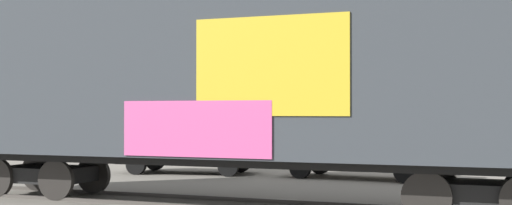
{
  "coord_description": "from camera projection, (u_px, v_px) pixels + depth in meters",
  "views": [
    {
      "loc": [
        5.99,
        -13.76,
        2.01
      ],
      "look_at": [
        0.96,
        1.51,
        2.22
      ],
      "focal_mm": 48.02,
      "sensor_mm": 36.0,
      "label": 1
    }
  ],
  "objects": [
    {
      "name": "flagpole",
      "position": [
        223.0,
        15.0,
        26.19
      ],
      "size": [
        1.32,
        0.57,
        9.42
      ],
      "color": "silver",
      "rests_on": "ground_plane"
    },
    {
      "name": "track",
      "position": [
        238.0,
        204.0,
        14.58
      ],
      "size": [
        59.99,
        4.85,
        0.08
      ],
      "color": "#4C4742",
      "rests_on": "ground_plane"
    },
    {
      "name": "parked_car_black",
      "position": [
        189.0,
        147.0,
        22.22
      ],
      "size": [
        4.61,
        2.21,
        1.68
      ],
      "color": "black",
      "rests_on": "ground_plane"
    },
    {
      "name": "hillside",
      "position": [
        423.0,
        67.0,
        75.39
      ],
      "size": [
        150.96,
        42.01,
        17.65
      ],
      "color": "gray",
      "rests_on": "ground_plane"
    },
    {
      "name": "ground_plane",
      "position": [
        192.0,
        203.0,
        14.91
      ],
      "size": [
        260.0,
        260.0,
        0.0
      ],
      "primitive_type": "plane",
      "color": "slate"
    },
    {
      "name": "parked_car_white",
      "position": [
        358.0,
        152.0,
        20.55
      ],
      "size": [
        4.87,
        2.39,
        1.57
      ],
      "color": "silver",
      "rests_on": "ground_plane"
    },
    {
      "name": "freight_car",
      "position": [
        235.0,
        80.0,
        14.64
      ],
      "size": [
        13.98,
        3.73,
        4.72
      ],
      "color": "#33383D",
      "rests_on": "ground_plane"
    }
  ]
}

